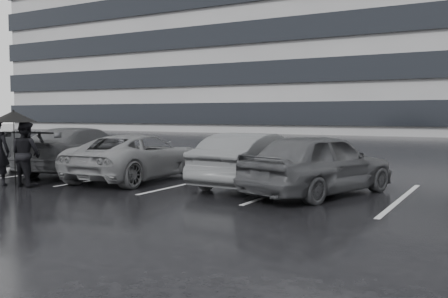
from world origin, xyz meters
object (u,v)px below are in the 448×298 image
object	(u,v)px
car_west_b	(138,157)
pedestrian_right	(26,154)
car_west_d	(5,151)
car_main	(319,164)
car_west_c	(82,150)
car_west_a	(254,160)

from	to	relation	value
car_west_b	pedestrian_right	xyz separation A→B (m)	(-1.70, -2.57, 0.20)
car_west_d	car_main	bearing A→B (deg)	171.30
car_west_c	car_west_d	xyz separation A→B (m)	(-2.71, -0.90, -0.08)
car_west_a	car_west_c	world-z (taller)	car_west_c
car_west_c	car_west_d	world-z (taller)	car_west_c
car_west_d	pedestrian_right	xyz separation A→B (m)	(3.73, -2.16, 0.21)
car_west_a	car_west_c	distance (m)	6.31
car_main	pedestrian_right	bearing A→B (deg)	36.19
car_west_d	pedestrian_right	distance (m)	4.32
car_main	car_west_c	xyz separation A→B (m)	(-8.30, 0.60, -0.00)
car_west_b	car_west_c	xyz separation A→B (m)	(-2.72, 0.48, 0.08)
car_main	car_west_d	bearing A→B (deg)	19.08
car_main	car_west_a	size ratio (longest dim) A/B	1.02
pedestrian_right	car_west_d	bearing A→B (deg)	-28.87
car_west_c	pedestrian_right	size ratio (longest dim) A/B	2.96
car_main	car_west_c	distance (m)	8.32
car_west_c	car_west_a	bearing A→B (deg)	169.19
car_main	pedestrian_right	distance (m)	7.68
car_main	car_west_c	bearing A→B (deg)	13.40
pedestrian_right	car_west_b	bearing A→B (deg)	-122.33
car_west_a	car_west_d	bearing A→B (deg)	8.10
car_main	car_west_c	world-z (taller)	car_main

